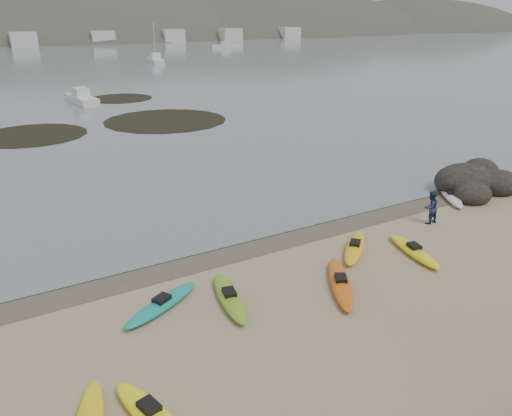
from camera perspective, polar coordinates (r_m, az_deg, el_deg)
ground at (r=21.64m, az=-0.00°, el=-3.70°), size 600.00×600.00×0.00m
wet_sand at (r=21.40m, az=0.41°, el=-3.98°), size 60.00×60.00×0.00m
kayaks at (r=18.05m, az=5.52°, el=-8.66°), size 22.50×10.29×0.34m
person_east at (r=24.45m, az=19.32°, el=0.07°), size 0.77×0.60×1.57m
rock_cluster at (r=30.19m, az=23.72°, el=2.35°), size 5.33×3.93×1.83m
kelp_mats at (r=48.47m, az=-15.43°, el=9.80°), size 21.24×23.44×0.04m
far_hills at (r=217.99m, az=-17.70°, el=13.88°), size 550.00×135.00×80.00m
far_town at (r=162.82m, az=-26.00°, el=16.90°), size 199.00×5.00×4.00m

